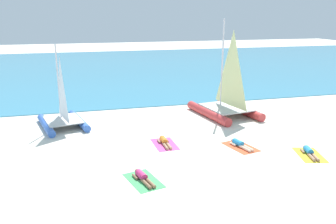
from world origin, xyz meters
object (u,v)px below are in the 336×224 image
object	(u,v)px
sunbather_center_left	(164,142)
towel_rightmost	(310,155)
sunbather_rightmost	(309,152)
sailboat_blue	(63,115)
sailboat_red	(226,102)
towel_leftmost	(144,181)
sunbather_leftmost	(143,177)
towel_center_right	(240,147)
towel_center_left	(165,144)
sunbather_center_right	(240,144)

from	to	relation	value
sunbather_center_left	towel_rightmost	world-z (taller)	sunbather_center_left
sunbather_rightmost	sailboat_blue	bearing A→B (deg)	162.40
sailboat_red	towel_leftmost	world-z (taller)	sailboat_red
sailboat_red	towel_leftmost	bearing A→B (deg)	-141.29
sunbather_leftmost	sunbather_rightmost	xyz separation A→B (m)	(8.24, 0.57, 0.00)
sailboat_red	sunbather_rightmost	bearing A→B (deg)	-90.65
sunbather_center_left	sunbather_rightmost	bearing A→B (deg)	-27.90
sunbather_center_left	towel_center_right	world-z (taller)	sunbather_center_left
towel_leftmost	towel_center_right	size ratio (longest dim) A/B	1.00
sunbather_center_left	sunbather_rightmost	xyz separation A→B (m)	(6.37, -3.18, 0.00)
sailboat_red	towel_rightmost	distance (m)	7.49
sailboat_red	towel_center_left	size ratio (longest dim) A/B	3.28
sailboat_red	sunbather_center_left	bearing A→B (deg)	-151.35
sunbather_center_left	towel_center_right	xyz separation A→B (m)	(3.64, -1.41, -0.13)
towel_leftmost	sunbather_center_right	bearing A→B (deg)	24.31
sunbather_leftmost	towel_rightmost	distance (m)	8.24
towel_center_left	towel_center_right	xyz separation A→B (m)	(3.63, -1.34, 0.00)
sailboat_blue	towel_center_right	size ratio (longest dim) A/B	2.56
sunbather_leftmost	sunbather_rightmost	size ratio (longest dim) A/B	1.00
sailboat_red	sunbather_rightmost	distance (m)	7.42
sunbather_leftmost	sunbather_center_left	distance (m)	4.20
towel_leftmost	sunbather_leftmost	distance (m)	0.14
sailboat_red	towel_center_right	distance (m)	5.82
towel_center_right	sunbather_rightmost	size ratio (longest dim) A/B	1.23
towel_center_right	towel_rightmost	distance (m)	3.28
towel_center_left	sunbather_rightmost	bearing A→B (deg)	-26.07
towel_center_left	sailboat_blue	bearing A→B (deg)	139.17
sunbather_leftmost	towel_center_right	size ratio (longest dim) A/B	0.82
sunbather_leftmost	sunbather_center_right	distance (m)	6.00
sailboat_red	towel_center_right	world-z (taller)	sailboat_red
sailboat_red	sailboat_blue	size ratio (longest dim) A/B	1.28
sunbather_center_right	sunbather_center_left	bearing A→B (deg)	146.86
towel_rightmost	sailboat_red	bearing A→B (deg)	98.55
sunbather_center_right	towel_leftmost	bearing A→B (deg)	-168.48
sailboat_blue	sunbather_leftmost	xyz separation A→B (m)	(3.24, -8.11, -0.59)
sailboat_blue	towel_center_left	distance (m)	6.80
sailboat_red	towel_leftmost	size ratio (longest dim) A/B	3.28
sunbather_center_right	towel_rightmost	size ratio (longest dim) A/B	0.82
sunbather_rightmost	sunbather_leftmost	bearing A→B (deg)	-160.36
towel_leftmost	sunbather_rightmost	size ratio (longest dim) A/B	1.23
sunbather_center_right	sunbather_rightmost	world-z (taller)	same
sailboat_blue	sunbather_rightmost	xyz separation A→B (m)	(11.48, -7.54, -0.59)
sunbather_rightmost	towel_rightmost	bearing A→B (deg)	-90.00
sailboat_blue	towel_center_right	distance (m)	10.50
sailboat_blue	towel_center_left	bearing A→B (deg)	-53.91
sailboat_blue	sunbather_rightmost	distance (m)	13.75
towel_center_left	sunbather_center_right	xyz separation A→B (m)	(3.62, -1.28, 0.13)
towel_leftmost	sailboat_red	bearing A→B (deg)	48.13
sunbather_leftmost	sunbather_rightmost	distance (m)	8.26
towel_center_right	towel_center_left	bearing A→B (deg)	159.74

